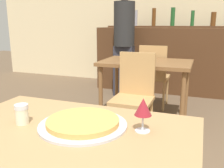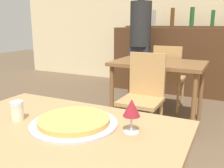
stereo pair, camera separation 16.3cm
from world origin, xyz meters
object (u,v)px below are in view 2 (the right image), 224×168
Objects in this scene: pizza_tray at (74,122)px; wine_glass at (132,109)px; chair_far_side_back at (168,74)px; person_standing at (140,39)px; chair_far_side_front at (144,92)px; cheese_shaker at (18,110)px.

pizza_tray is 2.70× the size of wine_glass.
wine_glass is at bearing 99.60° from chair_far_side_back.
person_standing is at bearing -39.48° from chair_far_side_back.
person_standing is (-0.60, 0.50, 0.44)m from chair_far_side_back.
chair_far_side_front is 2.14× the size of pizza_tray.
person_standing is at bearing 103.79° from pizza_tray.
cheese_shaker is 0.06× the size of person_standing.
chair_far_side_front is at bearing 95.02° from pizza_tray.
person_standing is (-0.60, 1.54, 0.44)m from chair_far_side_front.
chair_far_side_back is 2.55m from cheese_shaker.
chair_far_side_back is 2.14× the size of pizza_tray.
chair_far_side_front is 1.44m from pizza_tray.
chair_far_side_back is 9.16× the size of cheese_shaker.
chair_far_side_front is at bearing 90.00° from chair_far_side_back.
pizza_tray is 0.30m from wine_glass.
cheese_shaker is 0.60m from wine_glass.
person_standing reaches higher than cheese_shaker.
chair_far_side_front is 1.71m from person_standing.
chair_far_side_back reaches higher than pizza_tray.
cheese_shaker reaches higher than pizza_tray.
wine_glass is (0.41, -1.38, 0.31)m from chair_far_side_front.
chair_far_side_back reaches higher than cheese_shaker.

